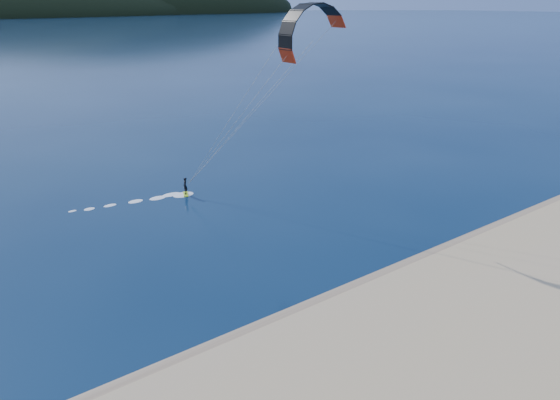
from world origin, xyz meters
The scene contains 3 objects.
ground centered at (0.00, 0.00, 0.00)m, with size 1800.00×1800.00×0.00m, color #071D37.
wet_sand centered at (0.00, 4.50, 0.05)m, with size 220.00×2.50×0.10m.
kitesurfer_near centered at (13.55, 20.59, 13.09)m, with size 24.03×9.20×17.72m.
Camera 1 is at (-14.13, -14.30, 16.92)m, focal length 32.14 mm.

